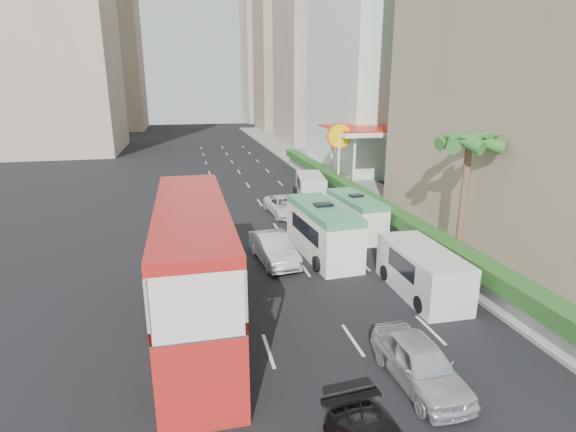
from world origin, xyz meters
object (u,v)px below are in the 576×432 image
object	(u,v)px
double_decker_bus	(194,270)
panel_van_near	(422,272)
minibus_far	(355,215)
car_silver_lane_b	(418,383)
panel_van_far	(311,187)
palm_tree	(463,201)
car_silver_lane_a	(274,262)
shell_station	(363,157)
minibus_near	(323,231)
van_asset	(285,214)

from	to	relation	value
double_decker_bus	panel_van_near	distance (m)	10.21
minibus_far	car_silver_lane_b	bearing A→B (deg)	-107.78
double_decker_bus	panel_van_far	world-z (taller)	double_decker_bus
car_silver_lane_b	palm_tree	distance (m)	11.80
double_decker_bus	car_silver_lane_b	distance (m)	8.67
double_decker_bus	minibus_far	distance (m)	14.29
car_silver_lane_a	minibus_far	size ratio (longest dim) A/B	0.85
panel_van_near	shell_station	world-z (taller)	shell_station
panel_van_near	palm_tree	distance (m)	5.31
panel_van_near	car_silver_lane_a	bearing A→B (deg)	138.71
car_silver_lane_b	shell_station	distance (m)	29.46
double_decker_bus	palm_tree	world-z (taller)	palm_tree
shell_station	panel_van_near	bearing A→B (deg)	-105.18
double_decker_bus	minibus_near	xyz separation A→B (m)	(7.08, 6.66, -1.11)
minibus_near	panel_van_far	bearing A→B (deg)	72.82
minibus_near	panel_van_far	world-z (taller)	minibus_near
van_asset	minibus_far	distance (m)	6.43
panel_van_near	panel_van_far	distance (m)	18.33
minibus_far	panel_van_near	size ratio (longest dim) A/B	1.04
double_decker_bus	panel_van_far	bearing A→B (deg)	62.77
panel_van_far	minibus_far	bearing A→B (deg)	-79.38
van_asset	shell_station	size ratio (longest dim) A/B	0.60
car_silver_lane_b	shell_station	size ratio (longest dim) A/B	0.53
shell_station	car_silver_lane_a	bearing A→B (deg)	-125.10
car_silver_lane_a	car_silver_lane_b	world-z (taller)	car_silver_lane_a
car_silver_lane_a	panel_van_far	xyz separation A→B (m)	(5.73, 13.11, 1.01)
panel_van_near	van_asset	bearing A→B (deg)	103.42
double_decker_bus	car_silver_lane_a	world-z (taller)	double_decker_bus
car_silver_lane_b	minibus_near	xyz separation A→B (m)	(0.34, 11.49, 1.42)
van_asset	palm_tree	size ratio (longest dim) A/B	0.75
van_asset	palm_tree	bearing A→B (deg)	-63.37
van_asset	palm_tree	world-z (taller)	palm_tree
car_silver_lane_a	palm_tree	distance (m)	10.39
panel_van_near	double_decker_bus	bearing A→B (deg)	-173.37
double_decker_bus	panel_van_near	xyz separation A→B (m)	(10.05, 1.05, -1.47)
palm_tree	panel_van_far	bearing A→B (deg)	103.98
minibus_far	palm_tree	size ratio (longest dim) A/B	0.86
car_silver_lane_b	minibus_near	distance (m)	11.58
car_silver_lane_a	minibus_near	xyz separation A→B (m)	(2.84, 0.39, 1.42)
car_silver_lane_b	panel_van_far	bearing A→B (deg)	80.26
panel_van_near	palm_tree	bearing A→B (deg)	38.84
van_asset	shell_station	bearing A→B (deg)	35.25
car_silver_lane_a	van_asset	bearing A→B (deg)	67.10
minibus_near	panel_van_near	distance (m)	6.35
double_decker_bus	shell_station	xyz separation A→B (m)	(16.00, 23.00, 0.22)
car_silver_lane_a	shell_station	xyz separation A→B (m)	(11.76, 16.73, 2.75)
van_asset	minibus_near	size ratio (longest dim) A/B	0.75
palm_tree	shell_station	bearing A→B (deg)	83.40
van_asset	minibus_near	xyz separation A→B (m)	(0.23, -8.53, 1.42)
shell_station	car_silver_lane_b	bearing A→B (deg)	-108.39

